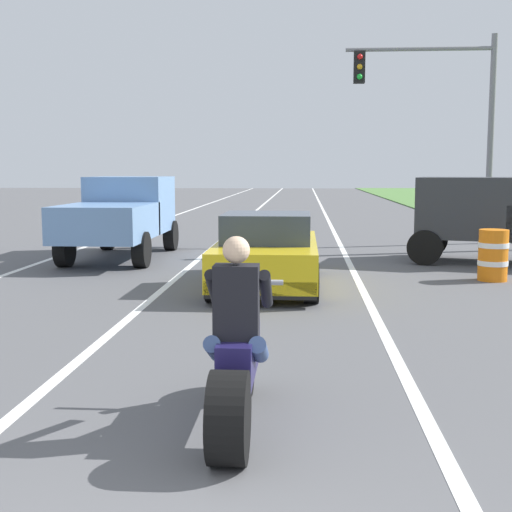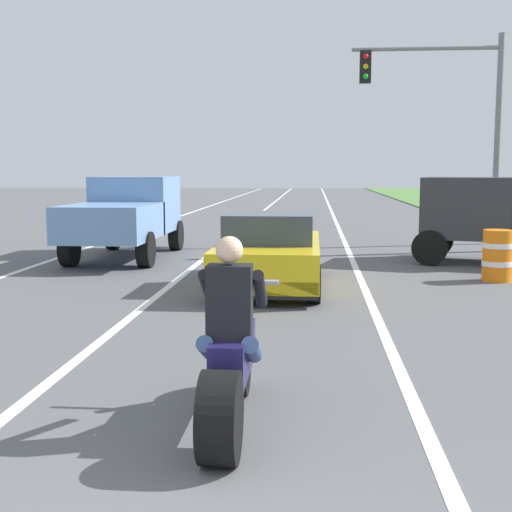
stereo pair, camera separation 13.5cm
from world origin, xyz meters
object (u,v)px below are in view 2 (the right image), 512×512
object	(u,v)px
sports_car_yellow	(270,253)
pickup_truck_right_shoulder_dark_grey	(512,216)
motorcycle_with_rider	(230,362)
traffic_light_mast_near	(453,106)
pickup_truck_left_lane_light_blue	(126,213)
construction_barrel_nearest	(497,255)

from	to	relation	value
sports_car_yellow	pickup_truck_right_shoulder_dark_grey	size ratio (longest dim) A/B	0.84
motorcycle_with_rider	traffic_light_mast_near	bearing A→B (deg)	72.93
motorcycle_with_rider	pickup_truck_right_shoulder_dark_grey	bearing A→B (deg)	64.01
pickup_truck_right_shoulder_dark_grey	sports_car_yellow	bearing A→B (deg)	-146.17
pickup_truck_left_lane_light_blue	construction_barrel_nearest	bearing A→B (deg)	-19.65
pickup_truck_right_shoulder_dark_grey	motorcycle_with_rider	bearing A→B (deg)	-115.99
sports_car_yellow	construction_barrel_nearest	world-z (taller)	sports_car_yellow
pickup_truck_right_shoulder_dark_grey	traffic_light_mast_near	distance (m)	5.28
sports_car_yellow	pickup_truck_left_lane_light_blue	size ratio (longest dim) A/B	0.90
motorcycle_with_rider	construction_barrel_nearest	distance (m)	9.13
motorcycle_with_rider	pickup_truck_right_shoulder_dark_grey	size ratio (longest dim) A/B	0.43
sports_car_yellow	construction_barrel_nearest	distance (m)	4.47
pickup_truck_left_lane_light_blue	traffic_light_mast_near	size ratio (longest dim) A/B	0.80
traffic_light_mast_near	construction_barrel_nearest	xyz separation A→B (m)	(-0.40, -6.96, -3.47)
sports_car_yellow	pickup_truck_right_shoulder_dark_grey	world-z (taller)	pickup_truck_right_shoulder_dark_grey
pickup_truck_left_lane_light_blue	traffic_light_mast_near	bearing A→B (deg)	25.48
traffic_light_mast_near	pickup_truck_right_shoulder_dark_grey	bearing A→B (deg)	-82.51
sports_car_yellow	construction_barrel_nearest	size ratio (longest dim) A/B	4.30
sports_car_yellow	construction_barrel_nearest	bearing A→B (deg)	12.92
pickup_truck_left_lane_light_blue	construction_barrel_nearest	world-z (taller)	pickup_truck_left_lane_light_blue
traffic_light_mast_near	construction_barrel_nearest	world-z (taller)	traffic_light_mast_near
pickup_truck_left_lane_light_blue	motorcycle_with_rider	bearing A→B (deg)	-70.46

